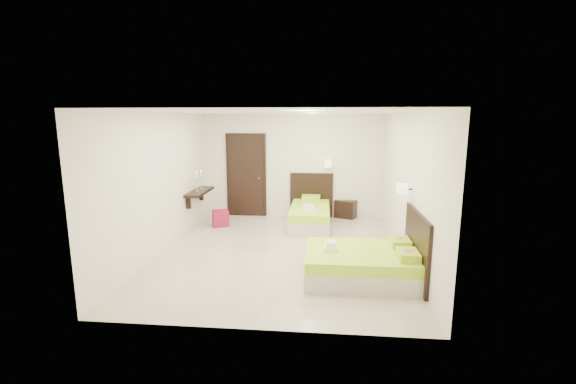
# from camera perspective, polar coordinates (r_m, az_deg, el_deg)

# --- Properties ---
(floor) EXTENTS (5.50, 5.50, 0.00)m
(floor) POSITION_cam_1_polar(r_m,az_deg,el_deg) (7.38, -1.00, -8.85)
(floor) COLOR #BDB09D
(floor) RESTS_ON ground
(bed_single) EXTENTS (1.09, 1.81, 1.49)m
(bed_single) POSITION_cam_1_polar(r_m,az_deg,el_deg) (9.11, 3.30, -3.24)
(bed_single) COLOR beige
(bed_single) RESTS_ON ground
(bed_double) EXTENTS (1.73, 1.47, 1.43)m
(bed_double) POSITION_cam_1_polar(r_m,az_deg,el_deg) (6.27, 11.46, -10.17)
(bed_double) COLOR beige
(bed_double) RESTS_ON ground
(nightstand) EXTENTS (0.65, 0.62, 0.45)m
(nightstand) POSITION_cam_1_polar(r_m,az_deg,el_deg) (9.95, 8.66, -2.42)
(nightstand) COLOR black
(nightstand) RESTS_ON ground
(ottoman) EXTENTS (0.47, 0.47, 0.36)m
(ottoman) POSITION_cam_1_polar(r_m,az_deg,el_deg) (9.20, -9.96, -3.85)
(ottoman) COLOR maroon
(ottoman) RESTS_ON ground
(door) EXTENTS (1.02, 0.15, 2.14)m
(door) POSITION_cam_1_polar(r_m,az_deg,el_deg) (9.91, -6.20, 2.45)
(door) COLOR black
(door) RESTS_ON ground
(console_shelf) EXTENTS (0.35, 1.20, 0.78)m
(console_shelf) POSITION_cam_1_polar(r_m,az_deg,el_deg) (9.13, -13.00, 0.02)
(console_shelf) COLOR black
(console_shelf) RESTS_ON ground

